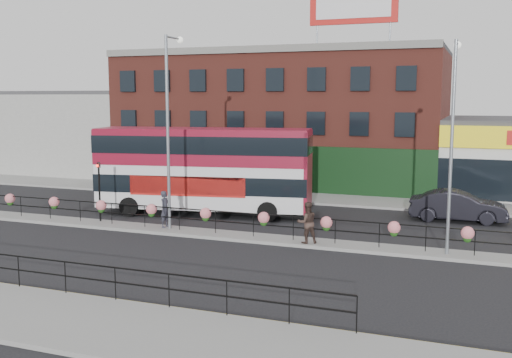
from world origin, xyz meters
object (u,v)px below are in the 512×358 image
(pedestrian_a, at_px, (165,209))
(double_decker_bus, at_px, (204,162))
(lamp_column_west, at_px, (170,115))
(car, at_px, (458,206))
(pedestrian_b, at_px, (307,222))
(lamp_column_east, at_px, (453,128))

(pedestrian_a, bearing_deg, double_decker_bus, 2.30)
(double_decker_bus, xyz_separation_m, lamp_column_west, (0.25, -4.36, 2.82))
(car, distance_m, pedestrian_a, 15.91)
(pedestrian_b, xyz_separation_m, lamp_column_west, (-7.41, 0.78, 4.79))
(lamp_column_east, bearing_deg, lamp_column_west, 178.81)
(pedestrian_a, height_order, lamp_column_west, lamp_column_west)
(double_decker_bus, distance_m, pedestrian_b, 9.44)
(lamp_column_west, relative_size, lamp_column_east, 1.08)
(double_decker_bus, xyz_separation_m, pedestrian_b, (7.66, -5.14, -1.97))
(double_decker_bus, distance_m, lamp_column_west, 5.20)
(car, xyz_separation_m, pedestrian_a, (-13.97, -7.62, 0.24))
(double_decker_bus, xyz_separation_m, lamp_column_east, (13.79, -4.64, 2.41))
(pedestrian_a, bearing_deg, car, -58.21)
(double_decker_bus, xyz_separation_m, pedestrian_a, (-0.07, -4.47, -1.99))
(double_decker_bus, relative_size, lamp_column_east, 1.41)
(car, bearing_deg, double_decker_bus, 100.12)
(pedestrian_b, bearing_deg, pedestrian_a, -37.95)
(pedestrian_b, relative_size, lamp_column_east, 0.21)
(double_decker_bus, relative_size, pedestrian_a, 6.75)
(lamp_column_east, bearing_deg, pedestrian_b, -175.33)
(car, height_order, lamp_column_west, lamp_column_west)
(pedestrian_a, bearing_deg, lamp_column_west, -68.94)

